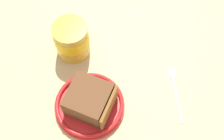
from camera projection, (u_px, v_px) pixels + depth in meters
ground_plane at (125, 89)px, 67.72cm from camera, size 143.26×143.26×3.43cm
small_plate at (90, 106)px, 62.86cm from camera, size 15.33×15.33×2.02cm
cake_slice at (91, 101)px, 60.04cm from camera, size 12.04×12.17×5.97cm
tea_mug at (71, 39)px, 66.47cm from camera, size 8.08×10.50×9.06cm
teaspoon at (174, 82)px, 66.30cm from camera, size 7.30×12.77×0.80cm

